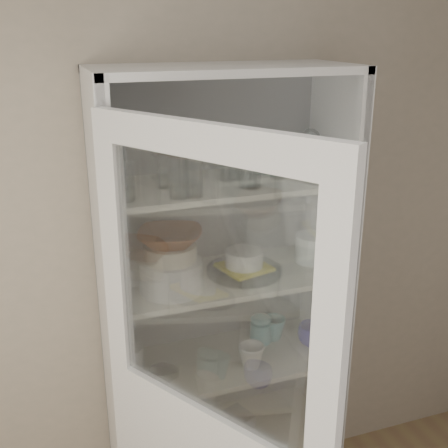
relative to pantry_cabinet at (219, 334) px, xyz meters
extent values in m
cube|color=#AFA391|center=(-0.20, 0.16, 0.36)|extent=(3.60, 0.02, 2.60)
cube|color=silver|center=(-0.48, -0.06, 0.11)|extent=(0.03, 0.45, 2.10)
cube|color=silver|center=(0.48, -0.06, 0.11)|extent=(0.03, 0.45, 2.10)
cube|color=gray|center=(0.00, 0.15, 0.11)|extent=(1.00, 0.03, 2.10)
cube|color=silver|center=(0.00, -0.06, 1.14)|extent=(1.00, 0.45, 0.03)
cube|color=beige|center=(0.00, -0.08, -0.49)|extent=(0.94, 0.42, 0.02)
cube|color=beige|center=(0.00, -0.08, -0.09)|extent=(0.94, 0.42, 0.02)
cube|color=beige|center=(0.00, -0.08, 0.31)|extent=(0.94, 0.42, 0.02)
cube|color=beige|center=(0.00, -0.08, 0.71)|extent=(0.94, 0.42, 0.02)
cube|color=silver|center=(-0.27, -0.67, 1.01)|extent=(0.49, 0.80, 0.10)
cube|color=silver|center=(-0.48, -0.33, 0.56)|extent=(0.08, 0.10, 0.80)
cube|color=silver|center=(-0.07, -1.02, 0.56)|extent=(0.08, 0.10, 0.80)
cube|color=silver|center=(-0.27, -0.67, 0.56)|extent=(0.38, 0.63, 0.78)
cylinder|color=silver|center=(-0.41, -0.20, 0.79)|extent=(0.09, 0.09, 0.13)
cylinder|color=silver|center=(-0.17, -0.23, 0.79)|extent=(0.08, 0.08, 0.13)
cylinder|color=silver|center=(-0.22, -0.22, 0.79)|extent=(0.08, 0.08, 0.15)
cylinder|color=silver|center=(0.05, -0.18, 0.79)|extent=(0.08, 0.08, 0.14)
cylinder|color=silver|center=(0.06, -0.19, 0.80)|extent=(0.09, 0.09, 0.15)
cylinder|color=silver|center=(0.41, -0.18, 0.79)|extent=(0.08, 0.08, 0.14)
cylinder|color=silver|center=(0.37, -0.22, 0.78)|extent=(0.08, 0.08, 0.12)
cylinder|color=silver|center=(-0.23, -0.07, 0.78)|extent=(0.08, 0.08, 0.13)
cylinder|color=silver|center=(-0.41, -0.05, 0.79)|extent=(0.07, 0.07, 0.14)
cylinder|color=silver|center=(-0.15, -0.08, 0.79)|extent=(0.09, 0.09, 0.14)
cylinder|color=silver|center=(0.06, -0.04, 0.79)|extent=(0.09, 0.09, 0.14)
cylinder|color=silver|center=(0.03, -0.06, 0.80)|extent=(0.08, 0.08, 0.15)
cylinder|color=silver|center=(-0.24, -0.13, 0.38)|extent=(0.25, 0.25, 0.13)
cylinder|color=silver|center=(-0.35, 0.04, 0.36)|extent=(0.21, 0.21, 0.07)
cylinder|color=beige|center=(-0.24, -0.13, 0.48)|extent=(0.24, 0.24, 0.06)
imported|color=#682F14|center=(-0.24, -0.13, 0.54)|extent=(0.31, 0.31, 0.06)
cylinder|color=silver|center=(0.08, -0.08, 0.33)|extent=(0.38, 0.38, 0.02)
cube|color=gold|center=(0.08, -0.08, 0.35)|extent=(0.23, 0.23, 0.01)
cylinder|color=silver|center=(0.08, -0.08, 0.39)|extent=(0.16, 0.16, 0.07)
cylinder|color=silver|center=(0.41, -0.06, 0.38)|extent=(0.15, 0.15, 0.12)
imported|color=#20239A|center=(0.41, -0.10, -0.03)|extent=(0.12, 0.12, 0.10)
imported|color=teal|center=(0.27, 0.01, -0.03)|extent=(0.14, 0.14, 0.10)
imported|color=silver|center=(0.08, -0.18, -0.03)|extent=(0.12, 0.12, 0.10)
cylinder|color=teal|center=(0.20, 0.00, -0.03)|extent=(0.10, 0.10, 0.10)
ellipsoid|color=teal|center=(0.20, 0.00, 0.03)|extent=(0.10, 0.10, 0.02)
cylinder|color=#B5B5B5|center=(-0.29, -0.12, -0.06)|extent=(0.10, 0.10, 0.04)
cylinder|color=silver|center=(-0.41, -0.06, -0.01)|extent=(0.13, 0.13, 0.13)
imported|color=beige|center=(-0.26, -0.10, -0.45)|extent=(0.22, 0.22, 0.07)
cube|color=#97979D|center=(0.04, -0.05, -0.45)|extent=(0.23, 0.19, 0.06)
cylinder|color=silver|center=(0.22, -0.10, 0.79)|extent=(0.07, 0.07, 0.14)
camera|label=1|loc=(-0.72, -2.07, 1.30)|focal=45.00mm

